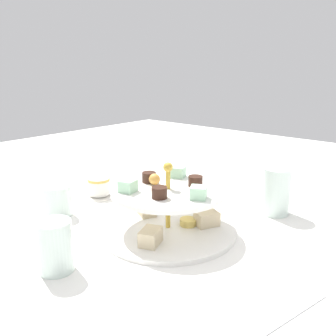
{
  "coord_description": "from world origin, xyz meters",
  "views": [
    {
      "loc": [
        -0.54,
        -0.46,
        0.34
      ],
      "look_at": [
        0.0,
        0.0,
        0.14
      ],
      "focal_mm": 39.02,
      "sensor_mm": 36.0,
      "label": 1
    }
  ],
  "objects": [
    {
      "name": "water_glass_tall_right",
      "position": [
        0.24,
        -0.13,
        0.06
      ],
      "size": [
        0.07,
        0.07,
        0.11
      ],
      "primitive_type": "cylinder",
      "color": "silver",
      "rests_on": "ground_plane"
    },
    {
      "name": "ground_plane",
      "position": [
        0.0,
        0.0,
        0.0
      ],
      "size": [
        2.4,
        2.4,
        0.0
      ],
      "primitive_type": "plane",
      "color": "white"
    },
    {
      "name": "water_glass_short_left",
      "position": [
        -0.1,
        0.25,
        0.04
      ],
      "size": [
        0.06,
        0.06,
        0.07
      ],
      "primitive_type": "cylinder",
      "color": "silver",
      "rests_on": "ground_plane"
    },
    {
      "name": "teacup_with_saucer",
      "position": [
        0.04,
        0.28,
        0.02
      ],
      "size": [
        0.09,
        0.09,
        0.05
      ],
      "color": "white",
      "rests_on": "ground_plane"
    },
    {
      "name": "butter_knife_left",
      "position": [
        -0.1,
        -0.31,
        0.0
      ],
      "size": [
        0.17,
        0.05,
        0.0
      ],
      "primitive_type": "cube",
      "rotation": [
        0.0,
        0.0,
        6.06
      ],
      "color": "silver",
      "rests_on": "ground_plane"
    },
    {
      "name": "water_glass_mid_back",
      "position": [
        -0.24,
        0.04,
        0.05
      ],
      "size": [
        0.06,
        0.06,
        0.09
      ],
      "primitive_type": "cylinder",
      "color": "silver",
      "rests_on": "ground_plane"
    },
    {
      "name": "butter_knife_right",
      "position": [
        0.26,
        0.19,
        0.0
      ],
      "size": [
        0.1,
        0.15,
        0.0
      ],
      "primitive_type": "cube",
      "rotation": [
        0.0,
        0.0,
        8.38
      ],
      "color": "silver",
      "rests_on": "ground_plane"
    },
    {
      "name": "tiered_serving_stand",
      "position": [
        0.0,
        0.0,
        0.04
      ],
      "size": [
        0.29,
        0.29,
        0.15
      ],
      "color": "white",
      "rests_on": "ground_plane"
    }
  ]
}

